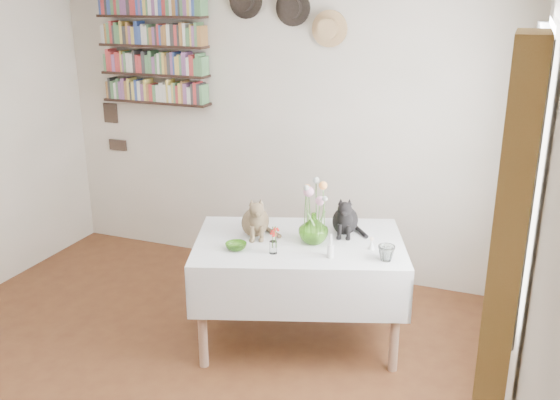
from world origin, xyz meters
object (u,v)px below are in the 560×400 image
at_px(dining_table, 299,266).
at_px(flower_vase, 314,228).
at_px(tabby_cat, 255,214).
at_px(bookshelf_unit, 154,50).
at_px(black_cat, 345,213).

xyz_separation_m(dining_table, flower_vase, (0.10, 0.01, 0.29)).
relative_size(tabby_cat, bookshelf_unit, 0.30).
bearing_deg(bookshelf_unit, black_cat, -22.39).
relative_size(black_cat, flower_vase, 1.39).
bearing_deg(tabby_cat, dining_table, -27.01).
relative_size(dining_table, flower_vase, 7.74).
bearing_deg(black_cat, bookshelf_unit, 145.48).
distance_m(tabby_cat, black_cat, 0.62).
bearing_deg(tabby_cat, bookshelf_unit, 114.27).
distance_m(tabby_cat, bookshelf_unit, 1.99).
distance_m(tabby_cat, flower_vase, 0.41).
distance_m(dining_table, black_cat, 0.48).
bearing_deg(bookshelf_unit, tabby_cat, -37.28).
xyz_separation_m(black_cat, flower_vase, (-0.15, -0.24, -0.04)).
bearing_deg(dining_table, black_cat, 45.29).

